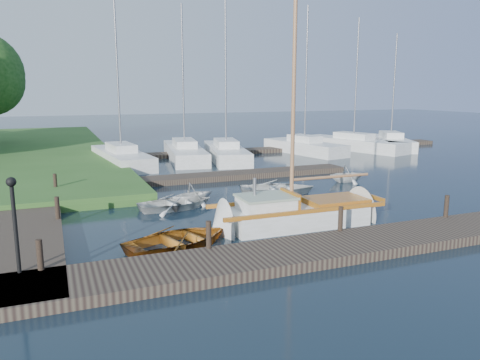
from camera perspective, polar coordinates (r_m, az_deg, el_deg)
name	(u,v)px	position (r m, az deg, el deg)	size (l,w,h in m)	color
ground	(240,209)	(19.32, 0.00, -3.50)	(160.00, 160.00, 0.00)	black
near_dock	(316,250)	(14.13, 9.26, -8.46)	(18.00, 2.20, 0.30)	black
left_dock	(30,212)	(19.93, -24.24, -3.59)	(2.20, 18.00, 0.30)	black
far_dock	(229,176)	(25.92, -1.29, 0.54)	(14.00, 1.60, 0.30)	black
pontoon	(281,149)	(37.73, 4.98, 3.76)	(30.00, 1.60, 0.30)	black
mooring_post_0	(40,255)	(13.02, -23.21, -8.37)	(0.16, 0.16, 0.80)	black
mooring_post_1	(209,235)	(13.62, -3.84, -6.65)	(0.16, 0.16, 0.80)	black
mooring_post_2	(341,219)	(15.55, 12.16, -4.64)	(0.16, 0.16, 0.80)	black
mooring_post_3	(446,206)	(18.41, 23.86, -2.93)	(0.16, 0.16, 0.80)	black
mooring_post_4	(57,208)	(17.83, -21.38, -3.17)	(0.16, 0.16, 0.80)	black
mooring_post_5	(55,182)	(22.72, -21.60, -0.28)	(0.16, 0.16, 0.80)	black
lamp_post	(14,212)	(12.73, -25.85, -3.52)	(0.24, 0.24, 2.44)	black
sailboat	(300,215)	(17.11, 7.34, -4.30)	(7.18, 2.09, 9.83)	beige
dinghy	(179,236)	(14.69, -7.40, -6.80)	(2.48, 3.47, 0.72)	#8C5310
tender_a	(176,201)	(19.46, -7.80, -2.52)	(2.22, 3.11, 0.64)	beige
tender_b	(193,192)	(20.11, -5.78, -1.47)	(1.69, 1.96, 1.03)	beige
tender_c	(277,186)	(21.98, 4.58, -0.79)	(2.50, 3.51, 0.73)	beige
tender_d	(347,172)	(25.46, 12.89, 0.92)	(1.69, 1.96, 1.03)	beige
marina_boat_0	(121,156)	(31.55, -14.25, 2.83)	(3.09, 8.73, 10.81)	beige
marina_boat_1	(185,151)	(33.33, -6.76, 3.50)	(3.53, 9.39, 10.50)	beige
marina_boat_2	(226,151)	(33.03, -1.70, 3.52)	(3.95, 8.95, 11.76)	beige
marina_boat_4	(304,146)	(36.55, 7.86, 4.13)	(3.70, 7.79, 10.93)	beige
marina_boat_5	(353,143)	(39.50, 13.67, 4.41)	(4.83, 9.38, 10.39)	beige
marina_boat_6	(391,142)	(41.31, 17.90, 4.46)	(4.97, 7.51, 9.31)	beige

